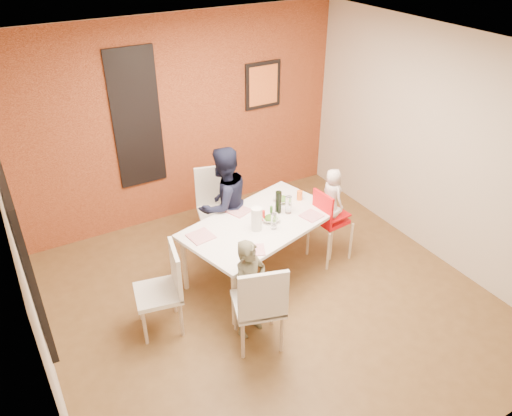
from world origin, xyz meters
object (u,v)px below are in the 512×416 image
child_far (224,204)px  paper_towel_roll (257,219)px  dining_table (261,226)px  chair_near (260,303)px  chair_far (217,204)px  high_chair (329,219)px  chair_left (166,285)px  child_near (250,289)px  wine_bottle (278,202)px  toddler (332,195)px

child_far → paper_towel_roll: bearing=81.0°
child_far → paper_towel_roll: size_ratio=5.37×
dining_table → chair_near: 1.17m
chair_far → high_chair: 1.38m
chair_near → chair_left: (-0.67, 0.72, -0.03)m
chair_far → high_chair: chair_far is taller
child_near → child_far: (0.38, 1.31, 0.17)m
high_chair → child_far: bearing=50.7°
wine_bottle → child_far: bearing=133.0°
dining_table → paper_towel_roll: size_ratio=7.22×
chair_far → toddler: toddler is taller
toddler → paper_towel_roll: size_ratio=2.43×
toddler → child_near: bearing=113.5°
child_near → child_far: bearing=57.6°
chair_far → child_near: bearing=-89.1°
chair_near → high_chair: bearing=-131.9°
dining_table → chair_near: size_ratio=1.92×
chair_far → dining_table: bearing=-63.5°
child_far → chair_far: bearing=-110.3°
child_far → toddler: size_ratio=2.21×
child_far → toddler: child_far is taller
chair_near → paper_towel_roll: chair_near is taller
dining_table → chair_far: bearing=101.1°
dining_table → chair_left: size_ratio=2.03×
dining_table → high_chair: 0.87m
dining_table → paper_towel_roll: bearing=-135.7°
child_far → toddler: bearing=132.3°
child_far → wine_bottle: (0.46, -0.49, 0.14)m
high_chair → child_near: 1.54m
chair_near → paper_towel_roll: (0.47, 0.89, 0.30)m
paper_towel_roll → chair_left: bearing=-171.6°
child_near → wine_bottle: (0.83, 0.82, 0.31)m
child_near → paper_towel_roll: child_near is taller
child_near → wine_bottle: 1.21m
high_chair → wine_bottle: bearing=65.0°
chair_near → high_chair: (1.44, 0.86, 0.01)m
dining_table → chair_near: bearing=-120.4°
chair_far → high_chair: size_ratio=1.10×
wine_bottle → toddler: bearing=-18.5°
child_far → wine_bottle: bearing=118.3°
chair_left → child_near: size_ratio=0.87×
chair_near → toddler: (1.47, 0.87, 0.32)m
wine_bottle → high_chair: bearing=-19.6°
high_chair → paper_towel_roll: paper_towel_roll is taller
chair_far → paper_towel_roll: (0.04, -0.92, 0.28)m
chair_near → wine_bottle: size_ratio=3.71×
high_chair → toddler: 0.32m
chair_near → high_chair: 1.68m
dining_table → wine_bottle: (0.27, 0.07, 0.20)m
chair_near → chair_far: chair_far is taller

